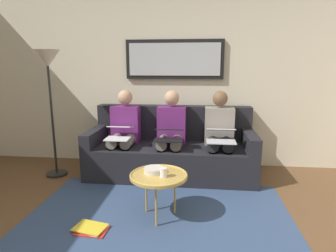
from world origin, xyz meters
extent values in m
cube|color=beige|center=(0.00, -2.60, 1.30)|extent=(6.00, 0.12, 2.60)
cube|color=#33476B|center=(0.00, -0.85, 0.00)|extent=(2.60, 1.80, 0.01)
cube|color=black|center=(0.00, -2.05, 0.21)|extent=(2.20, 0.90, 0.42)
cube|color=black|center=(0.00, -2.40, 0.66)|extent=(2.20, 0.20, 0.48)
cube|color=black|center=(-1.03, -2.05, 0.52)|extent=(0.14, 0.90, 0.20)
cube|color=black|center=(1.03, -2.05, 0.52)|extent=(0.14, 0.90, 0.20)
cube|color=black|center=(0.00, -2.51, 1.55)|extent=(1.40, 0.04, 0.55)
cube|color=#B2B7BC|center=(0.00, -2.48, 1.55)|extent=(1.30, 0.01, 0.45)
cylinder|color=tan|center=(0.00, -0.90, 0.43)|extent=(0.56, 0.56, 0.03)
torus|color=tan|center=(0.00, -0.90, 0.44)|extent=(0.56, 0.56, 0.02)
cylinder|color=#B28E42|center=(0.00, -0.73, 0.21)|extent=(0.02, 0.02, 0.42)
cylinder|color=#B28E42|center=(-0.15, -0.98, 0.21)|extent=(0.02, 0.02, 0.42)
cylinder|color=#B28E42|center=(0.14, -0.98, 0.21)|extent=(0.02, 0.02, 0.42)
cylinder|color=silver|center=(-0.05, -0.85, 0.49)|extent=(0.07, 0.07, 0.09)
cylinder|color=beige|center=(0.05, -0.95, 0.47)|extent=(0.20, 0.20, 0.05)
cube|color=gray|center=(-0.64, -2.15, 0.67)|extent=(0.38, 0.22, 0.50)
sphere|color=brown|center=(-0.64, -2.15, 1.04)|extent=(0.20, 0.20, 0.20)
cylinder|color=#232328|center=(-0.73, -1.94, 0.49)|extent=(0.14, 0.42, 0.14)
cylinder|color=#232328|center=(-0.55, -1.94, 0.49)|extent=(0.14, 0.42, 0.14)
cylinder|color=#232328|center=(-0.73, -1.73, 0.21)|extent=(0.11, 0.11, 0.42)
cylinder|color=#232328|center=(-0.55, -1.73, 0.21)|extent=(0.11, 0.11, 0.42)
cube|color=silver|center=(-0.64, -1.73, 0.57)|extent=(0.35, 0.22, 0.01)
cube|color=silver|center=(-0.64, -1.87, 0.68)|extent=(0.35, 0.22, 0.08)
cube|color=#A5C6EA|center=(-0.64, -1.87, 0.68)|extent=(0.32, 0.19, 0.06)
cube|color=#66236B|center=(0.00, -2.15, 0.67)|extent=(0.38, 0.22, 0.50)
sphere|color=tan|center=(0.00, -2.15, 1.04)|extent=(0.20, 0.20, 0.20)
cylinder|color=gray|center=(-0.09, -1.94, 0.49)|extent=(0.14, 0.42, 0.14)
cylinder|color=gray|center=(0.09, -1.94, 0.49)|extent=(0.14, 0.42, 0.14)
cylinder|color=gray|center=(-0.09, -1.73, 0.21)|extent=(0.11, 0.11, 0.42)
cylinder|color=gray|center=(0.09, -1.73, 0.21)|extent=(0.11, 0.11, 0.42)
cube|color=black|center=(0.00, -1.73, 0.57)|extent=(0.36, 0.20, 0.01)
cube|color=black|center=(0.00, -1.85, 0.67)|extent=(0.36, 0.20, 0.05)
cube|color=#A5C6EA|center=(0.00, -1.85, 0.67)|extent=(0.32, 0.17, 0.04)
cube|color=#66236B|center=(0.64, -2.15, 0.67)|extent=(0.38, 0.22, 0.50)
sphere|color=tan|center=(0.64, -2.15, 1.04)|extent=(0.20, 0.20, 0.20)
cylinder|color=gray|center=(0.55, -1.94, 0.49)|extent=(0.14, 0.42, 0.14)
cylinder|color=gray|center=(0.73, -1.94, 0.49)|extent=(0.14, 0.42, 0.14)
cylinder|color=gray|center=(0.55, -1.73, 0.21)|extent=(0.11, 0.11, 0.42)
cylinder|color=gray|center=(0.73, -1.73, 0.21)|extent=(0.11, 0.11, 0.42)
cube|color=white|center=(0.64, -1.73, 0.57)|extent=(0.30, 0.24, 0.01)
cube|color=white|center=(0.64, -1.87, 0.69)|extent=(0.30, 0.23, 0.06)
cube|color=#A5C6EA|center=(0.64, -1.87, 0.69)|extent=(0.27, 0.20, 0.05)
cube|color=red|center=(0.56, -0.58, 0.01)|extent=(0.29, 0.22, 0.01)
cube|color=white|center=(0.59, -0.61, 0.02)|extent=(0.32, 0.27, 0.01)
cube|color=yellow|center=(0.59, -0.60, 0.03)|extent=(0.32, 0.25, 0.01)
cylinder|color=black|center=(1.55, -1.85, 0.01)|extent=(0.28, 0.28, 0.03)
cylinder|color=black|center=(1.55, -1.85, 0.75)|extent=(0.03, 0.03, 1.50)
cone|color=beige|center=(1.55, -1.85, 1.55)|extent=(0.32, 0.32, 0.22)
camera|label=1|loc=(-0.38, 1.64, 1.46)|focal=30.48mm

